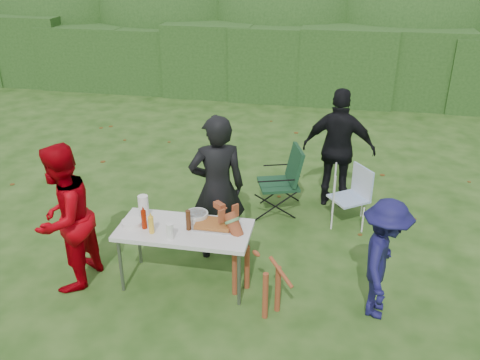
% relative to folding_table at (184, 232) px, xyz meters
% --- Properties ---
extents(ground, '(80.00, 80.00, 0.00)m').
position_rel_folding_table_xyz_m(ground, '(0.07, 0.01, -0.69)').
color(ground, '#1E4211').
extents(hedge_row, '(22.00, 1.40, 1.70)m').
position_rel_folding_table_xyz_m(hedge_row, '(0.07, 8.01, 0.16)').
color(hedge_row, '#23471C').
rests_on(hedge_row, ground).
extents(shrub_backdrop, '(20.00, 2.60, 3.20)m').
position_rel_folding_table_xyz_m(shrub_backdrop, '(0.07, 9.61, 0.91)').
color(shrub_backdrop, '#3D6628').
rests_on(shrub_backdrop, ground).
extents(folding_table, '(1.50, 0.70, 0.74)m').
position_rel_folding_table_xyz_m(folding_table, '(0.00, 0.00, 0.00)').
color(folding_table, silver).
rests_on(folding_table, ground).
extents(person_cook, '(0.80, 0.66, 1.87)m').
position_rel_folding_table_xyz_m(person_cook, '(0.23, 0.66, 0.25)').
color(person_cook, black).
rests_on(person_cook, ground).
extents(person_red_jacket, '(0.73, 0.90, 1.73)m').
position_rel_folding_table_xyz_m(person_red_jacket, '(-1.31, -0.25, 0.18)').
color(person_red_jacket, '#A5000A').
rests_on(person_red_jacket, ground).
extents(person_black_puffy, '(1.09, 0.55, 1.80)m').
position_rel_folding_table_xyz_m(person_black_puffy, '(1.66, 2.33, 0.21)').
color(person_black_puffy, black).
rests_on(person_black_puffy, ground).
extents(child, '(0.63, 0.94, 1.36)m').
position_rel_folding_table_xyz_m(child, '(2.17, -0.12, -0.01)').
color(child, '#161449').
rests_on(child, ground).
extents(dog, '(1.05, 0.98, 0.98)m').
position_rel_folding_table_xyz_m(dog, '(0.85, -0.20, -0.20)').
color(dog, brown).
rests_on(dog, ground).
extents(camping_chair, '(0.80, 0.80, 1.01)m').
position_rel_folding_table_xyz_m(camping_chair, '(0.84, 1.93, -0.18)').
color(camping_chair, '#173D24').
rests_on(camping_chair, ground).
extents(lawn_chair, '(0.69, 0.69, 0.84)m').
position_rel_folding_table_xyz_m(lawn_chair, '(1.85, 1.78, -0.27)').
color(lawn_chair, '#5185CC').
rests_on(lawn_chair, ground).
extents(food_tray, '(0.45, 0.30, 0.02)m').
position_rel_folding_table_xyz_m(food_tray, '(0.32, 0.10, 0.06)').
color(food_tray, '#B7B7BA').
rests_on(food_tray, folding_table).
extents(focaccia_bread, '(0.40, 0.26, 0.04)m').
position_rel_folding_table_xyz_m(focaccia_bread, '(0.32, 0.10, 0.09)').
color(focaccia_bread, '#AA6028').
rests_on(focaccia_bread, food_tray).
extents(mustard_bottle, '(0.06, 0.06, 0.20)m').
position_rel_folding_table_xyz_m(mustard_bottle, '(-0.32, -0.16, 0.15)').
color(mustard_bottle, yellow).
rests_on(mustard_bottle, folding_table).
extents(ketchup_bottle, '(0.06, 0.06, 0.22)m').
position_rel_folding_table_xyz_m(ketchup_bottle, '(-0.44, -0.08, 0.16)').
color(ketchup_bottle, '#8E1903').
rests_on(ketchup_bottle, folding_table).
extents(beer_bottle, '(0.06, 0.06, 0.24)m').
position_rel_folding_table_xyz_m(beer_bottle, '(0.06, -0.02, 0.17)').
color(beer_bottle, '#47230F').
rests_on(beer_bottle, folding_table).
extents(paper_towel_roll, '(0.12, 0.12, 0.26)m').
position_rel_folding_table_xyz_m(paper_towel_roll, '(-0.54, 0.18, 0.18)').
color(paper_towel_roll, white).
rests_on(paper_towel_roll, folding_table).
extents(cup_stack, '(0.08, 0.08, 0.18)m').
position_rel_folding_table_xyz_m(cup_stack, '(-0.09, -0.23, 0.14)').
color(cup_stack, white).
rests_on(cup_stack, folding_table).
extents(pasta_bowl, '(0.26, 0.26, 0.10)m').
position_rel_folding_table_xyz_m(pasta_bowl, '(0.10, 0.20, 0.10)').
color(pasta_bowl, silver).
rests_on(pasta_bowl, folding_table).
extents(plate_stack, '(0.24, 0.24, 0.05)m').
position_rel_folding_table_xyz_m(plate_stack, '(-0.60, -0.03, 0.08)').
color(plate_stack, white).
rests_on(plate_stack, folding_table).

